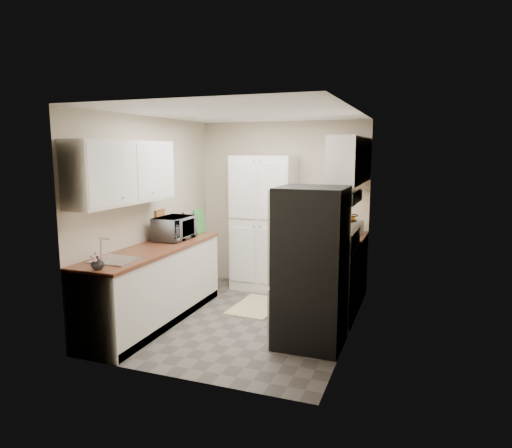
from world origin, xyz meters
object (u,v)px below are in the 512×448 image
electric_range (329,281)px  wine_bottle (183,225)px  pantry_cabinet (264,223)px  microwave (174,228)px  refrigerator (311,267)px  toaster_oven (348,228)px

electric_range → wine_bottle: 2.13m
pantry_cabinet → microwave: pantry_cabinet is taller
wine_bottle → electric_range: bearing=-1.4°
refrigerator → wine_bottle: 2.19m
pantry_cabinet → wine_bottle: 1.23m
pantry_cabinet → refrigerator: pantry_cabinet is taller
refrigerator → microwave: 2.03m
pantry_cabinet → microwave: (-0.81, -1.22, 0.07)m
electric_range → microwave: bearing=-171.6°
toaster_oven → pantry_cabinet: bearing=-163.2°
wine_bottle → toaster_oven: (2.14, 0.75, -0.04)m
refrigerator → wine_bottle: bearing=157.0°
microwave → electric_range: bearing=-81.4°
electric_range → toaster_oven: (0.09, 0.80, 0.54)m
refrigerator → toaster_oven: refrigerator is taller
electric_range → refrigerator: refrigerator is taller
microwave → wine_bottle: size_ratio=1.94×
electric_range → wine_bottle: (-2.04, 0.05, 0.58)m
refrigerator → toaster_oven: size_ratio=4.79×
wine_bottle → refrigerator: bearing=-23.0°
refrigerator → microwave: refrigerator is taller
wine_bottle → pantry_cabinet: bearing=45.2°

